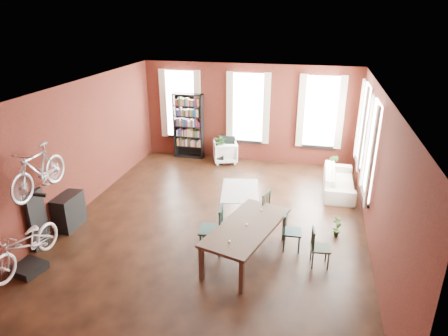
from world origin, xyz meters
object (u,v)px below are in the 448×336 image
(bookshelf, at_px, (189,126))
(cream_sofa, at_px, (340,177))
(plant_stand, at_px, (220,157))
(bike_trainer, at_px, (29,268))
(dining_chair_c, at_px, (320,248))
(dining_chair_a, at_px, (211,229))
(white_armchair, at_px, (225,151))
(console_table, at_px, (69,211))
(dining_chair_b, at_px, (258,210))
(bicycle_floor, at_px, (22,226))
(dining_table, at_px, (246,242))
(dining_chair_d, at_px, (292,232))

(bookshelf, height_order, cream_sofa, bookshelf)
(cream_sofa, relative_size, plant_stand, 4.07)
(bookshelf, distance_m, cream_sofa, 5.28)
(cream_sofa, relative_size, bike_trainer, 3.88)
(dining_chair_c, xyz_separation_m, plant_stand, (-3.26, 5.00, -0.15))
(dining_chair_a, bearing_deg, plant_stand, -174.25)
(dining_chair_c, xyz_separation_m, cream_sofa, (0.49, 3.73, 0.00))
(white_armchair, xyz_separation_m, console_table, (-2.60, -5.00, 0.01))
(white_armchair, relative_size, cream_sofa, 0.37)
(dining_chair_b, relative_size, cream_sofa, 0.47)
(bike_trainer, relative_size, bicycle_floor, 0.31)
(bicycle_floor, bearing_deg, bike_trainer, -153.38)
(dining_table, bearing_deg, cream_sofa, 79.27)
(dining_table, height_order, bookshelf, bookshelf)
(plant_stand, height_order, bicycle_floor, bicycle_floor)
(dining_chair_b, bearing_deg, white_armchair, -140.47)
(dining_chair_b, xyz_separation_m, dining_chair_d, (0.83, -0.65, -0.08))
(dining_chair_a, xyz_separation_m, plant_stand, (-1.03, 5.01, -0.27))
(dining_chair_c, height_order, console_table, dining_chair_c)
(dining_chair_a, distance_m, plant_stand, 5.12)
(white_armchair, height_order, plant_stand, white_armchair)
(dining_chair_d, bearing_deg, dining_table, 119.47)
(bike_trainer, bearing_deg, bicycle_floor, 23.34)
(bookshelf, height_order, bicycle_floor, bookshelf)
(white_armchair, height_order, bicycle_floor, bicycle_floor)
(dining_chair_a, relative_size, plant_stand, 2.04)
(dining_table, xyz_separation_m, white_armchair, (-1.67, 5.31, 0.01))
(dining_chair_a, distance_m, console_table, 3.52)
(dining_chair_d, relative_size, white_armchair, 1.08)
(dining_chair_d, height_order, bicycle_floor, bicycle_floor)
(dining_chair_a, height_order, dining_chair_d, dining_chair_a)
(console_table, bearing_deg, bike_trainer, -83.13)
(dining_chair_b, distance_m, cream_sofa, 3.25)
(dining_chair_c, distance_m, bicycle_floor, 5.73)
(dining_table, bearing_deg, plant_stand, 125.81)
(bookshelf, bearing_deg, plant_stand, -19.63)
(console_table, bearing_deg, bicycle_floor, -81.86)
(dining_chair_c, xyz_separation_m, dining_chair_d, (-0.58, 0.46, 0.02))
(dining_chair_b, bearing_deg, bicycle_floor, -40.45)
(bicycle_floor, bearing_deg, dining_chair_c, 18.67)
(dining_chair_c, height_order, dining_chair_d, dining_chair_d)
(bookshelf, bearing_deg, console_table, -103.83)
(dining_chair_a, xyz_separation_m, white_armchair, (-0.91, 5.24, -0.14))
(dining_table, height_order, bike_trainer, dining_table)
(dining_chair_a, xyz_separation_m, console_table, (-3.51, 0.24, -0.12))
(plant_stand, distance_m, bicycle_floor, 6.93)
(bike_trainer, height_order, plant_stand, plant_stand)
(plant_stand, bearing_deg, dining_table, -70.63)
(dining_chair_d, distance_m, bookshelf, 6.34)
(dining_chair_c, distance_m, cream_sofa, 3.76)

